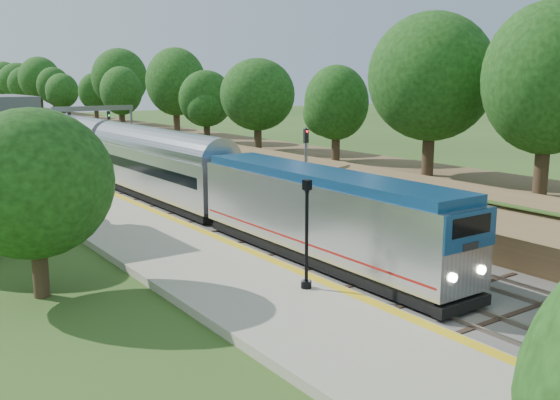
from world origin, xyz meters
TOP-DOWN VIEW (x-y plane):
  - trackbed at (2.00, 60.00)m, footprint 9.50×170.00m
  - platform at (-5.20, 16.00)m, footprint 6.40×68.00m
  - yellow_stripe at (-2.35, 16.00)m, footprint 0.55×68.00m
  - embankment at (10.35, 60.00)m, footprint 10.64×170.00m
  - signal_gantry at (2.47, 54.99)m, footprint 8.40×0.38m
  - trees_behind_platform at (-11.17, 20.67)m, footprint 7.82×53.32m
  - train at (0.00, 53.84)m, footprint 2.94×97.83m
  - lamppost_far at (-3.44, 11.35)m, footprint 0.45×0.45m
  - signal_farside at (6.20, 24.10)m, footprint 0.31×0.25m

SIDE VIEW (x-z plane):
  - trackbed at x=2.00m, z-range -0.07..0.21m
  - platform at x=-5.20m, z-range 0.00..0.38m
  - yellow_stripe at x=-2.35m, z-range 0.38..0.39m
  - embankment at x=10.35m, z-range -3.89..7.80m
  - train at x=0.00m, z-range 0.07..4.39m
  - lamppost_far at x=-3.44m, z-range 0.14..4.69m
  - signal_farside at x=6.20m, z-range 0.75..6.45m
  - trees_behind_platform at x=-11.17m, z-range 0.93..8.14m
  - signal_gantry at x=2.47m, z-range 1.72..7.92m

